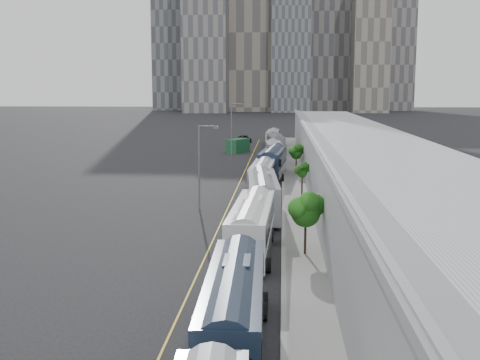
# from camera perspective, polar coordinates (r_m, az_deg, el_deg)

# --- Properties ---
(sidewalk) EXTENTS (10.00, 170.00, 0.12)m
(sidewalk) POSITION_cam_1_polar(r_m,az_deg,el_deg) (64.92, 8.40, -2.11)
(sidewalk) COLOR gray
(sidewalk) RESTS_ON ground
(lane_line) EXTENTS (0.12, 160.00, 0.02)m
(lane_line) POSITION_cam_1_polar(r_m,az_deg,el_deg) (64.97, -0.88, -2.06)
(lane_line) COLOR gold
(lane_line) RESTS_ON ground
(depot) EXTENTS (12.45, 160.40, 7.20)m
(depot) POSITION_cam_1_polar(r_m,az_deg,el_deg) (64.81, 11.99, 0.87)
(depot) COLOR gray
(depot) RESTS_ON ground
(skyline) EXTENTS (145.00, 64.00, 120.00)m
(skyline) POSITION_cam_1_polar(r_m,az_deg,el_deg) (335.09, 2.93, 15.28)
(skyline) COLOR slate
(skyline) RESTS_ON ground
(bus_1) EXTENTS (2.99, 13.17, 3.83)m
(bus_1) POSITION_cam_1_polar(r_m,az_deg,el_deg) (28.82, -0.53, -12.63)
(bus_1) COLOR #172133
(bus_1) RESTS_ON ground
(bus_2) EXTENTS (3.13, 13.57, 3.95)m
(bus_2) POSITION_cam_1_polar(r_m,az_deg,el_deg) (44.60, 1.16, -4.85)
(bus_2) COLOR silver
(bus_2) RESTS_ON ground
(bus_3) EXTENTS (3.59, 13.71, 3.97)m
(bus_3) POSITION_cam_1_polar(r_m,az_deg,el_deg) (57.67, 2.17, -1.75)
(bus_3) COLOR slate
(bus_3) RESTS_ON ground
(bus_4) EXTENTS (2.96, 12.25, 3.56)m
(bus_4) POSITION_cam_1_polar(r_m,az_deg,el_deg) (71.31, 2.12, 0.11)
(bus_4) COLOR #A9ADB4
(bus_4) RESTS_ON ground
(bus_5) EXTENTS (3.87, 14.03, 4.05)m
(bus_5) POSITION_cam_1_polar(r_m,az_deg,el_deg) (83.55, 3.13, 1.51)
(bus_5) COLOR #161F32
(bus_5) RESTS_ON ground
(bus_6) EXTENTS (3.32, 12.36, 3.57)m
(bus_6) POSITION_cam_1_polar(r_m,az_deg,el_deg) (98.12, 3.29, 2.45)
(bus_6) COLOR silver
(bus_6) RESTS_ON ground
(bus_7) EXTENTS (3.72, 12.80, 3.69)m
(bus_7) POSITION_cam_1_polar(r_m,az_deg,el_deg) (113.69, 3.41, 3.32)
(bus_7) COLOR slate
(bus_7) RESTS_ON ground
(bus_8) EXTENTS (2.77, 12.07, 3.51)m
(bus_8) POSITION_cam_1_polar(r_m,az_deg,el_deg) (128.33, 3.11, 3.90)
(bus_8) COLOR #B6B7C1
(bus_8) RESTS_ON ground
(tree_1) EXTENTS (2.14, 2.14, 4.58)m
(tree_1) POSITION_cam_1_polar(r_m,az_deg,el_deg) (43.80, 6.25, -2.71)
(tree_1) COLOR black
(tree_1) RESTS_ON ground
(tree_2) EXTENTS (1.13, 1.13, 3.58)m
(tree_2) POSITION_cam_1_polar(r_m,az_deg,el_deg) (67.19, 5.92, 0.77)
(tree_2) COLOR black
(tree_2) RESTS_ON ground
(tree_3) EXTENTS (1.61, 1.61, 4.01)m
(tree_3) POSITION_cam_1_polar(r_m,az_deg,el_deg) (85.62, 5.36, 2.64)
(tree_3) COLOR black
(tree_3) RESTS_ON ground
(street_lamp_near) EXTENTS (2.04, 0.22, 8.50)m
(street_lamp_near) POSITION_cam_1_polar(r_m,az_deg,el_deg) (60.09, -3.72, 1.80)
(street_lamp_near) COLOR #59595E
(street_lamp_near) RESTS_ON ground
(street_lamp_far) EXTENTS (2.04, 0.22, 9.71)m
(street_lamp_far) POSITION_cam_1_polar(r_m,az_deg,el_deg) (98.82, -0.72, 4.86)
(street_lamp_far) COLOR #59595E
(street_lamp_far) RESTS_ON ground
(shipping_container) EXTENTS (4.31, 5.96, 2.61)m
(shipping_container) POSITION_cam_1_polar(r_m,az_deg,el_deg) (114.86, -0.17, 3.27)
(shipping_container) COLOR #144326
(shipping_container) RESTS_ON ground
(suv) EXTENTS (3.80, 6.01, 1.55)m
(suv) POSITION_cam_1_polar(r_m,az_deg,el_deg) (137.24, 0.43, 3.92)
(suv) COLOR black
(suv) RESTS_ON ground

